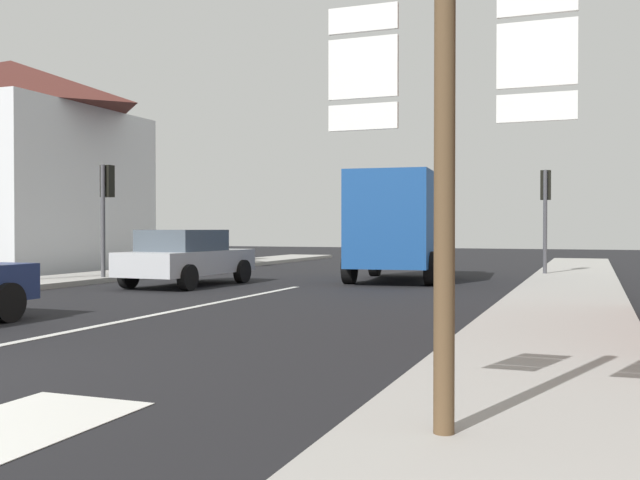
{
  "coord_description": "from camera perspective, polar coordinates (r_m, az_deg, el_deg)",
  "views": [
    {
      "loc": [
        7.1,
        -5.2,
        1.5
      ],
      "look_at": [
        1.73,
        9.11,
        1.26
      ],
      "focal_mm": 40.84,
      "sensor_mm": 36.0,
      "label": 1
    }
  ],
  "objects": [
    {
      "name": "traffic_light_near_left",
      "position": [
        21.39,
        -16.4,
        3.37
      ],
      "size": [
        0.3,
        0.49,
        3.29
      ],
      "color": "#47474C",
      "rests_on": "ground"
    },
    {
      "name": "traffic_light_far_right",
      "position": [
        23.23,
        17.26,
        3.15
      ],
      "size": [
        0.3,
        0.49,
        3.28
      ],
      "color": "#47474C",
      "rests_on": "ground"
    },
    {
      "name": "ground_plane",
      "position": [
        16.85,
        -4.45,
        -4.21
      ],
      "size": [
        80.0,
        80.0,
        0.0
      ],
      "primitive_type": "plane",
      "color": "black"
    },
    {
      "name": "sidewalk_right",
      "position": [
        13.29,
        18.39,
        -5.33
      ],
      "size": [
        2.31,
        44.0,
        0.14
      ],
      "primitive_type": "cube",
      "color": "#9E9B96",
      "rests_on": "ground"
    },
    {
      "name": "lane_centre_stripe",
      "position": [
        13.35,
        -11.77,
        -5.55
      ],
      "size": [
        0.16,
        12.0,
        0.01
      ],
      "primitive_type": "cube",
      "color": "silver",
      "rests_on": "ground"
    },
    {
      "name": "lane_turn_arrow",
      "position": [
        6.06,
        -23.64,
        -13.47
      ],
      "size": [
        1.2,
        2.2,
        0.01
      ],
      "primitive_type": "cube",
      "color": "silver",
      "rests_on": "ground"
    },
    {
      "name": "clapboard_house_left",
      "position": [
        28.2,
        -22.98,
        5.45
      ],
      "size": [
        7.53,
        8.71,
        7.46
      ],
      "color": "silver",
      "rests_on": "ground"
    },
    {
      "name": "delivery_truck",
      "position": [
        20.94,
        6.22,
        1.31
      ],
      "size": [
        2.81,
        5.15,
        3.05
      ],
      "color": "#19478C",
      "rests_on": "ground"
    },
    {
      "name": "route_sign_post",
      "position": [
        4.92,
        9.77,
        5.63
      ],
      "size": [
        1.66,
        0.14,
        3.2
      ],
      "color": "brown",
      "rests_on": "ground"
    },
    {
      "name": "sedan_far",
      "position": [
        19.36,
        -10.42,
        -1.3
      ],
      "size": [
        2.1,
        4.27,
        1.47
      ],
      "color": "#B7BABF",
      "rests_on": "ground"
    }
  ]
}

